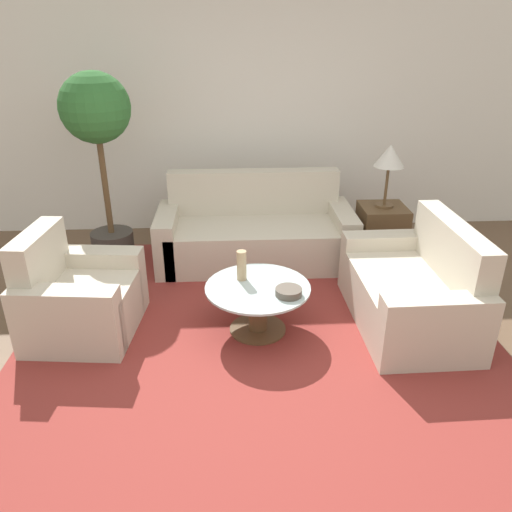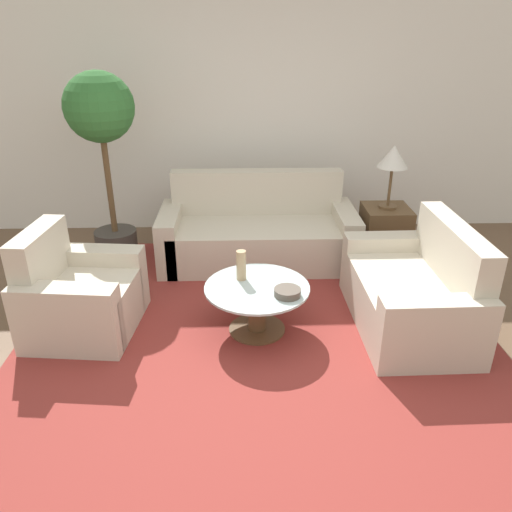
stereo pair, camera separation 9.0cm
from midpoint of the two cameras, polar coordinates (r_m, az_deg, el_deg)
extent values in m
plane|color=brown|center=(3.62, 0.77, -13.81)|extent=(14.00, 14.00, 0.00)
cube|color=white|center=(5.84, -0.46, 15.50)|extent=(10.00, 0.06, 2.60)
cube|color=maroon|center=(4.11, 0.75, -8.41)|extent=(3.76, 3.59, 0.01)
cube|color=beige|center=(5.15, 0.72, 1.52)|extent=(1.78, 0.86, 0.43)
cube|color=beige|center=(5.38, 0.58, 5.20)|extent=(1.78, 0.18, 0.89)
cube|color=beige|center=(5.16, -9.22, 2.05)|extent=(0.20, 0.86, 0.56)
cube|color=beige|center=(5.24, 10.53, 2.28)|extent=(0.20, 0.86, 0.56)
cube|color=beige|center=(4.25, -18.29, -5.28)|extent=(0.85, 0.76, 0.43)
cube|color=beige|center=(4.27, -22.44, -2.55)|extent=(0.25, 0.70, 0.85)
cube|color=beige|center=(3.95, -20.17, -6.94)|extent=(0.80, 0.28, 0.56)
cube|color=beige|center=(4.50, -16.87, -2.37)|extent=(0.80, 0.28, 0.56)
cube|color=beige|center=(4.28, 17.44, -4.96)|extent=(0.83, 1.17, 0.43)
cube|color=beige|center=(4.29, 21.79, -2.18)|extent=(0.20, 1.16, 0.87)
cube|color=beige|center=(4.73, 15.32, -0.79)|extent=(0.82, 0.21, 0.56)
cube|color=beige|center=(3.79, 20.37, -8.41)|extent=(0.82, 0.21, 0.56)
cylinder|color=brown|center=(4.10, 0.75, -8.34)|extent=(0.46, 0.46, 0.02)
cylinder|color=brown|center=(4.01, 0.76, -6.16)|extent=(0.15, 0.15, 0.39)
cylinder|color=#B2C6C6|center=(3.91, 0.78, -3.62)|extent=(0.83, 0.83, 0.02)
cube|color=brown|center=(5.37, 14.93, 2.48)|extent=(0.46, 0.46, 0.57)
cylinder|color=brown|center=(5.26, 15.28, 5.48)|extent=(0.18, 0.18, 0.02)
cylinder|color=brown|center=(5.20, 15.54, 7.65)|extent=(0.03, 0.03, 0.39)
cone|color=beige|center=(5.12, 15.94, 10.89)|extent=(0.30, 0.30, 0.21)
cylinder|color=#3D3833|center=(5.47, -15.18, 1.34)|extent=(0.44, 0.44, 0.30)
cylinder|color=brown|center=(5.24, -16.02, 8.23)|extent=(0.06, 0.06, 1.07)
sphere|color=#2D662D|center=(5.09, -17.01, 15.98)|extent=(0.66, 0.66, 0.66)
cylinder|color=tan|center=(3.96, -1.05, -1.07)|extent=(0.08, 0.08, 0.25)
cylinder|color=brown|center=(3.77, 4.30, -4.16)|extent=(0.20, 0.20, 0.06)
camera|label=1|loc=(0.05, -89.36, 0.30)|focal=35.00mm
camera|label=2|loc=(0.05, 90.64, -0.30)|focal=35.00mm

